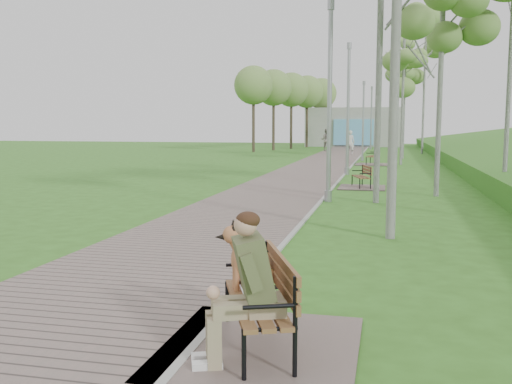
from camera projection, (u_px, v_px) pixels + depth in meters
ground at (282, 248)px, 10.68m from camera, size 120.00×120.00×0.00m
walkway at (320, 165)px, 31.87m from camera, size 3.50×67.00×0.04m
kerb at (352, 166)px, 31.48m from camera, size 0.10×67.00×0.05m
building_north at (355, 127)px, 60.10m from camera, size 10.00×5.20×4.00m
bench_main at (250, 305)px, 5.76m from camera, size 1.97×2.19×1.72m
bench_second at (361, 183)px, 20.63m from camera, size 1.64×1.82×1.01m
bench_third at (372, 161)px, 32.46m from camera, size 1.96×2.18×1.20m
lamp_post_near at (329, 109)px, 16.69m from camera, size 0.23×0.23×5.85m
lamp_post_second at (348, 114)px, 25.78m from camera, size 0.23×0.23×5.92m
lamp_post_third at (363, 124)px, 35.67m from camera, size 0.19×0.19×4.97m
lamp_post_far at (371, 120)px, 52.28m from camera, size 0.22×0.22×5.73m
pedestrian_near at (350, 142)px, 43.59m from camera, size 0.74×0.55×1.84m
pedestrian_far at (326, 140)px, 48.52m from camera, size 1.05×0.88×1.93m
birch_mid_a at (443, 10)px, 17.63m from camera, size 2.41×2.41×7.42m
birch_mid_c at (404, 37)px, 31.68m from camera, size 2.45×2.45×9.09m
birch_far_b at (405, 71)px, 37.44m from camera, size 2.38×2.38×7.34m
birch_far_c at (425, 55)px, 43.52m from camera, size 2.86×2.86×9.59m
birch_distant_a at (394, 61)px, 44.88m from camera, size 2.39×2.39×9.27m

